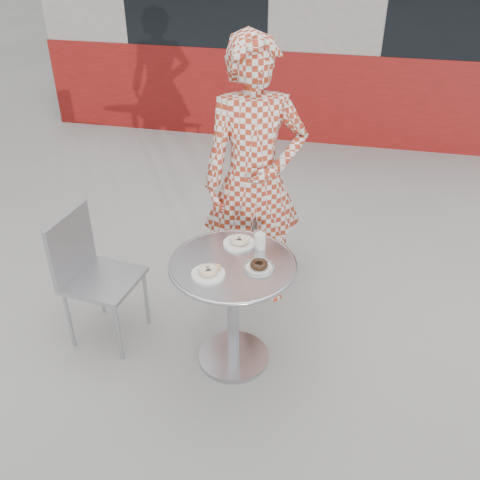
% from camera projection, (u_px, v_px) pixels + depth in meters
% --- Properties ---
extents(ground, '(60.00, 60.00, 0.00)m').
position_uv_depth(ground, '(226.00, 358.00, 3.27)').
color(ground, '#A7A59F').
rests_on(ground, ground).
extents(bistro_table, '(0.70, 0.70, 0.71)m').
position_uv_depth(bistro_table, '(233.00, 288.00, 2.99)').
color(bistro_table, silver).
rests_on(bistro_table, ground).
extents(chair_far, '(0.39, 0.40, 0.81)m').
position_uv_depth(chair_far, '(258.00, 239.00, 3.96)').
color(chair_far, '#9EA0A5').
rests_on(chair_far, ground).
extents(chair_left, '(0.45, 0.45, 0.85)m').
position_uv_depth(chair_left, '(106.00, 302.00, 3.32)').
color(chair_left, '#9EA0A5').
rests_on(chair_left, ground).
extents(seated_person, '(0.75, 0.61, 1.78)m').
position_uv_depth(seated_person, '(254.00, 180.00, 3.35)').
color(seated_person, '#A53119').
rests_on(seated_person, ground).
extents(plate_far, '(0.18, 0.18, 0.05)m').
position_uv_depth(plate_far, '(239.00, 242.00, 3.04)').
color(plate_far, white).
rests_on(plate_far, bistro_table).
extents(plate_near, '(0.18, 0.18, 0.05)m').
position_uv_depth(plate_near, '(209.00, 272.00, 2.79)').
color(plate_near, white).
rests_on(plate_near, bistro_table).
extents(plate_checker, '(0.17, 0.17, 0.04)m').
position_uv_depth(plate_checker, '(259.00, 266.00, 2.84)').
color(plate_checker, white).
rests_on(plate_checker, bistro_table).
extents(milk_cup, '(0.07, 0.07, 0.11)m').
position_uv_depth(milk_cup, '(260.00, 240.00, 2.99)').
color(milk_cup, white).
rests_on(milk_cup, bistro_table).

